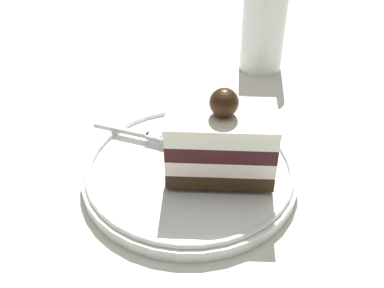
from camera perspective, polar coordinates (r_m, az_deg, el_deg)
name	(u,v)px	position (r m, az deg, el deg)	size (l,w,h in m)	color
ground_plane	(208,172)	(0.51, 1.96, -3.28)	(2.40, 2.40, 0.00)	silver
dessert_plate	(192,174)	(0.49, 0.00, -3.61)	(0.22, 0.22, 0.02)	white
cake_slice	(217,143)	(0.46, 2.94, 0.14)	(0.12, 0.11, 0.09)	black
whipped_cream_dollop	(194,106)	(0.53, 0.21, 4.58)	(0.05, 0.05, 0.05)	white
fork	(142,134)	(0.53, -5.94, 1.16)	(0.08, 0.09, 0.00)	silver
drink_glass_near	(263,33)	(0.68, 8.40, 12.84)	(0.06, 0.06, 0.11)	white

